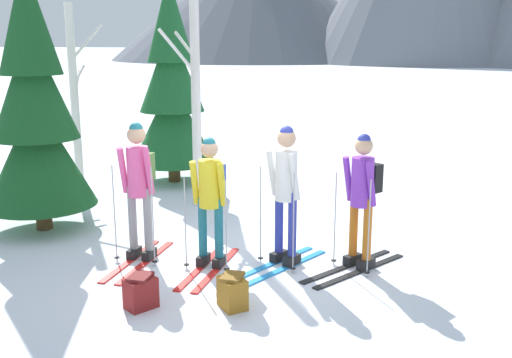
{
  "coord_description": "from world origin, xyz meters",
  "views": [
    {
      "loc": [
        2.0,
        -7.04,
        2.85
      ],
      "look_at": [
        0.1,
        0.41,
        1.05
      ],
      "focal_mm": 41.75,
      "sensor_mm": 36.0,
      "label": 1
    }
  ],
  "objects_px": {
    "skier_in_white": "(285,189)",
    "birch_tree_tall": "(195,87)",
    "backpack_on_snow_front": "(141,292)",
    "backpack_on_snow_beside": "(232,292)",
    "skier_in_pink": "(139,182)",
    "birch_tree_slender": "(75,98)",
    "skier_in_yellow": "(210,195)",
    "skier_in_purple": "(362,194)",
    "pine_tree_near": "(35,111)",
    "pine_tree_mid": "(172,90)"
  },
  "relations": [
    {
      "from": "skier_in_white",
      "to": "skier_in_purple",
      "type": "height_order",
      "value": "skier_in_white"
    },
    {
      "from": "skier_in_white",
      "to": "skier_in_pink",
      "type": "bearing_deg",
      "value": -171.26
    },
    {
      "from": "birch_tree_slender",
      "to": "backpack_on_snow_front",
      "type": "distance_m",
      "value": 5.66
    },
    {
      "from": "pine_tree_mid",
      "to": "backpack_on_snow_front",
      "type": "distance_m",
      "value": 6.21
    },
    {
      "from": "pine_tree_near",
      "to": "backpack_on_snow_front",
      "type": "bearing_deg",
      "value": -39.74
    },
    {
      "from": "skier_in_yellow",
      "to": "backpack_on_snow_beside",
      "type": "height_order",
      "value": "skier_in_yellow"
    },
    {
      "from": "skier_in_pink",
      "to": "birch_tree_slender",
      "type": "distance_m",
      "value": 4.03
    },
    {
      "from": "skier_in_pink",
      "to": "pine_tree_mid",
      "type": "bearing_deg",
      "value": 106.44
    },
    {
      "from": "pine_tree_near",
      "to": "pine_tree_mid",
      "type": "distance_m",
      "value": 3.55
    },
    {
      "from": "skier_in_white",
      "to": "birch_tree_tall",
      "type": "height_order",
      "value": "birch_tree_tall"
    },
    {
      "from": "skier_in_purple",
      "to": "backpack_on_snow_front",
      "type": "xyz_separation_m",
      "value": [
        -2.21,
        -1.8,
        -0.79
      ]
    },
    {
      "from": "skier_in_pink",
      "to": "backpack_on_snow_beside",
      "type": "distance_m",
      "value": 2.13
    },
    {
      "from": "skier_in_yellow",
      "to": "skier_in_purple",
      "type": "height_order",
      "value": "skier_in_purple"
    },
    {
      "from": "skier_in_yellow",
      "to": "pine_tree_mid",
      "type": "height_order",
      "value": "pine_tree_mid"
    },
    {
      "from": "skier_in_yellow",
      "to": "pine_tree_near",
      "type": "xyz_separation_m",
      "value": [
        -3.0,
        0.84,
        0.87
      ]
    },
    {
      "from": "skier_in_yellow",
      "to": "skier_in_white",
      "type": "distance_m",
      "value": 0.95
    },
    {
      "from": "birch_tree_slender",
      "to": "backpack_on_snow_front",
      "type": "relative_size",
      "value": 8.78
    },
    {
      "from": "skier_in_pink",
      "to": "backpack_on_snow_front",
      "type": "xyz_separation_m",
      "value": [
        0.63,
        -1.38,
        -0.87
      ]
    },
    {
      "from": "skier_in_white",
      "to": "skier_in_purple",
      "type": "distance_m",
      "value": 0.97
    },
    {
      "from": "skier_in_yellow",
      "to": "backpack_on_snow_front",
      "type": "xyz_separation_m",
      "value": [
        -0.35,
        -1.36,
        -0.76
      ]
    },
    {
      "from": "skier_in_pink",
      "to": "skier_in_purple",
      "type": "xyz_separation_m",
      "value": [
        2.84,
        0.42,
        -0.07
      ]
    },
    {
      "from": "skier_in_purple",
      "to": "skier_in_yellow",
      "type": "bearing_deg",
      "value": -166.9
    },
    {
      "from": "skier_in_purple",
      "to": "pine_tree_near",
      "type": "relative_size",
      "value": 0.44
    },
    {
      "from": "skier_in_purple",
      "to": "pine_tree_mid",
      "type": "bearing_deg",
      "value": 136.66
    },
    {
      "from": "pine_tree_near",
      "to": "birch_tree_slender",
      "type": "relative_size",
      "value": 1.14
    },
    {
      "from": "birch_tree_slender",
      "to": "skier_in_purple",
      "type": "bearing_deg",
      "value": -24.88
    },
    {
      "from": "skier_in_yellow",
      "to": "birch_tree_slender",
      "type": "relative_size",
      "value": 0.48
    },
    {
      "from": "birch_tree_tall",
      "to": "backpack_on_snow_beside",
      "type": "xyz_separation_m",
      "value": [
        1.77,
        -3.79,
        -1.89
      ]
    },
    {
      "from": "backpack_on_snow_front",
      "to": "skier_in_pink",
      "type": "bearing_deg",
      "value": 114.53
    },
    {
      "from": "backpack_on_snow_front",
      "to": "birch_tree_slender",
      "type": "bearing_deg",
      "value": 126.96
    },
    {
      "from": "skier_in_pink",
      "to": "pine_tree_near",
      "type": "relative_size",
      "value": 0.46
    },
    {
      "from": "skier_in_pink",
      "to": "birch_tree_tall",
      "type": "relative_size",
      "value": 0.45
    },
    {
      "from": "skier_in_pink",
      "to": "skier_in_white",
      "type": "distance_m",
      "value": 1.9
    },
    {
      "from": "skier_in_pink",
      "to": "backpack_on_snow_front",
      "type": "relative_size",
      "value": 4.6
    },
    {
      "from": "skier_in_white",
      "to": "pine_tree_near",
      "type": "xyz_separation_m",
      "value": [
        -3.9,
        0.54,
        0.81
      ]
    },
    {
      "from": "pine_tree_mid",
      "to": "skier_in_pink",
      "type": "bearing_deg",
      "value": -73.56
    },
    {
      "from": "skier_in_purple",
      "to": "pine_tree_mid",
      "type": "xyz_separation_m",
      "value": [
        -4.1,
        3.87,
        0.89
      ]
    },
    {
      "from": "skier_in_purple",
      "to": "pine_tree_near",
      "type": "height_order",
      "value": "pine_tree_near"
    },
    {
      "from": "skier_in_white",
      "to": "pine_tree_mid",
      "type": "bearing_deg",
      "value": 128.18
    },
    {
      "from": "birch_tree_tall",
      "to": "pine_tree_near",
      "type": "bearing_deg",
      "value": -135.21
    },
    {
      "from": "skier_in_pink",
      "to": "skier_in_yellow",
      "type": "distance_m",
      "value": 0.99
    },
    {
      "from": "birch_tree_slender",
      "to": "pine_tree_near",
      "type": "bearing_deg",
      "value": -74.0
    },
    {
      "from": "skier_in_pink",
      "to": "birch_tree_slender",
      "type": "bearing_deg",
      "value": 131.68
    },
    {
      "from": "skier_in_pink",
      "to": "skier_in_yellow",
      "type": "bearing_deg",
      "value": -0.77
    },
    {
      "from": "backpack_on_snow_front",
      "to": "backpack_on_snow_beside",
      "type": "distance_m",
      "value": 1.0
    },
    {
      "from": "pine_tree_near",
      "to": "pine_tree_mid",
      "type": "xyz_separation_m",
      "value": [
        0.76,
        3.47,
        0.05
      ]
    },
    {
      "from": "birch_tree_tall",
      "to": "backpack_on_snow_front",
      "type": "relative_size",
      "value": 10.22
    },
    {
      "from": "pine_tree_mid",
      "to": "birch_tree_tall",
      "type": "distance_m",
      "value": 1.97
    },
    {
      "from": "pine_tree_near",
      "to": "skier_in_white",
      "type": "bearing_deg",
      "value": -7.83
    },
    {
      "from": "skier_in_pink",
      "to": "birch_tree_tall",
      "type": "bearing_deg",
      "value": 93.72
    }
  ]
}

